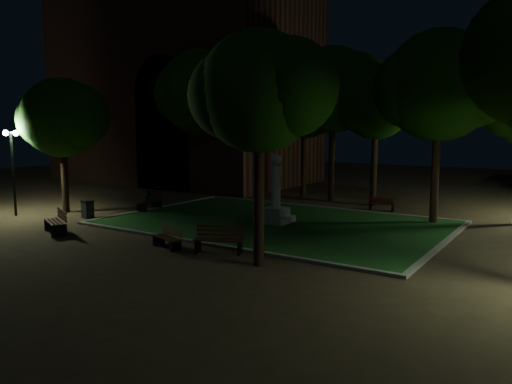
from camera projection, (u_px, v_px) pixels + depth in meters
The scene contains 21 objects.
ground at pixel (252, 231), 21.81m from camera, with size 80.00×80.00×0.00m, color #3C2D1C.
lawn at pixel (276, 223), 23.46m from camera, with size 15.00×10.00×0.08m, color #194516.
lawn_kerb at pixel (276, 223), 23.46m from camera, with size 15.40×10.40×0.12m.
monument at pixel (276, 204), 23.34m from camera, with size 1.40×1.40×3.20m.
building_main at pixel (184, 91), 40.86m from camera, with size 20.00×12.00×15.00m.
tree_west at pixel (63, 118), 25.87m from camera, with size 5.05×4.13×7.06m.
tree_north_wl at pixel (306, 99), 31.44m from camera, with size 6.13×5.00×8.76m.
tree_north_er at pixel (378, 103), 28.06m from camera, with size 5.05×4.13×7.91m.
tree_se at pixel (261, 92), 15.72m from camera, with size 4.79×3.91×7.62m.
tree_nw at pixel (204, 92), 33.35m from camera, with size 7.17×5.85×9.72m.
tree_far_north at pixel (335, 90), 29.63m from camera, with size 6.31×5.15×9.28m.
tree_extra at pixel (442, 85), 22.58m from camera, with size 6.26×5.11×8.96m.
lamppost_sw at pixel (12, 156), 25.24m from camera, with size 1.18×0.28×4.36m.
lamppost_nw at pixel (186, 148), 35.21m from camera, with size 1.18×0.28×4.31m.
bench_near_left at pixel (168, 238), 18.86m from camera, with size 1.53×0.90×0.79m.
bench_near_right at pixel (219, 240), 18.09m from camera, with size 1.89×1.28×0.98m.
bench_west_near at pixel (57, 222), 21.41m from camera, with size 1.92×1.33×1.00m.
bench_left_side at pixel (150, 203), 26.88m from camera, with size 0.93×1.76×0.92m.
bench_far_side at pixel (381, 204), 26.92m from camera, with size 1.43×0.64×0.76m.
trash_bin at pixel (88, 209), 24.89m from camera, with size 0.56×0.56×0.87m.
bicycle at pixel (151, 193), 30.77m from camera, with size 0.58×1.65×0.87m, color black.
Camera 1 is at (11.85, -17.80, 4.62)m, focal length 35.00 mm.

